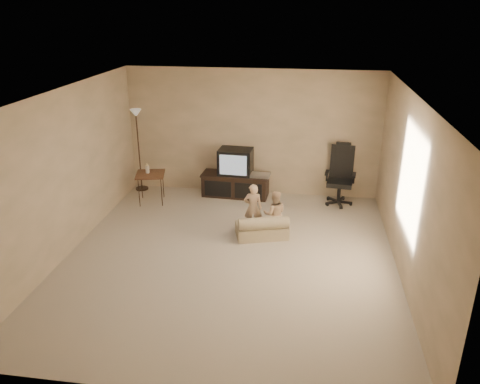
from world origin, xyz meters
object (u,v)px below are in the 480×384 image
object	(u,v)px
floor_lamp	(137,132)
side_table	(150,174)
toddler_right	(275,214)
child_sofa	(262,228)
office_chair	(340,182)
tv_stand	(236,177)
toddler_left	(253,208)

from	to	relation	value
floor_lamp	side_table	bearing A→B (deg)	-55.59
side_table	toddler_right	size ratio (longest dim) A/B	1.00
side_table	child_sofa	bearing A→B (deg)	-27.26
office_chair	floor_lamp	distance (m)	4.14
tv_stand	child_sofa	size ratio (longest dim) A/B	1.48
child_sofa	office_chair	bearing A→B (deg)	35.14
side_table	child_sofa	xyz separation A→B (m)	(2.30, -1.19, -0.40)
tv_stand	office_chair	xyz separation A→B (m)	(2.05, -0.07, 0.02)
floor_lamp	toddler_right	world-z (taller)	floor_lamp
child_sofa	toddler_right	bearing A→B (deg)	12.84
child_sofa	tv_stand	bearing A→B (deg)	95.85
tv_stand	side_table	distance (m)	1.69
floor_lamp	child_sofa	distance (m)	3.44
side_table	floor_lamp	world-z (taller)	floor_lamp
child_sofa	toddler_left	world-z (taller)	toddler_left
floor_lamp	toddler_right	distance (m)	3.48
side_table	child_sofa	size ratio (longest dim) A/B	0.85
office_chair	floor_lamp	world-z (taller)	floor_lamp
tv_stand	floor_lamp	distance (m)	2.17
tv_stand	office_chair	distance (m)	2.05
side_table	toddler_right	distance (m)	2.72
child_sofa	toddler_right	world-z (taller)	toddler_right
floor_lamp	toddler_left	xyz separation A→B (m)	(2.54, -1.57, -0.81)
tv_stand	side_table	bearing A→B (deg)	-157.36
office_chair	toddler_left	bearing A→B (deg)	-129.08
side_table	office_chair	bearing A→B (deg)	7.73
office_chair	child_sofa	size ratio (longest dim) A/B	1.26
side_table	toddler_left	world-z (taller)	toddler_left
side_table	toddler_right	bearing A→B (deg)	-23.42
floor_lamp	child_sofa	world-z (taller)	floor_lamp
child_sofa	side_table	bearing A→B (deg)	136.22
office_chair	child_sofa	world-z (taller)	office_chair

